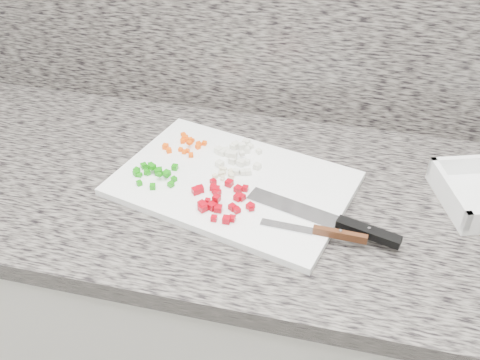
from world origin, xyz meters
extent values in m
cube|color=silver|center=(0.00, 1.44, 0.43)|extent=(3.92, 0.62, 0.86)
cube|color=#656059|center=(0.00, 1.44, 0.88)|extent=(3.96, 0.64, 0.04)
cube|color=white|center=(-0.09, 1.43, 0.91)|extent=(0.53, 0.42, 0.02)
cube|color=#FC4F05|center=(-0.20, 1.53, 0.92)|extent=(0.01, 0.01, 0.01)
cube|color=#FC4F05|center=(-0.20, 1.49, 0.92)|extent=(0.01, 0.01, 0.01)
cube|color=#FC4F05|center=(-0.24, 1.55, 0.92)|extent=(0.01, 0.01, 0.01)
cube|color=#FC4F05|center=(-0.23, 1.51, 0.92)|extent=(0.01, 0.01, 0.01)
cube|color=#FC4F05|center=(-0.22, 1.54, 0.93)|extent=(0.01, 0.01, 0.01)
cube|color=#FC4F05|center=(-0.22, 1.50, 0.92)|extent=(0.01, 0.01, 0.01)
cube|color=#FC4F05|center=(-0.22, 1.51, 0.92)|extent=(0.01, 0.01, 0.01)
cube|color=#FC4F05|center=(-0.22, 1.55, 0.92)|extent=(0.01, 0.01, 0.01)
cube|color=#FC4F05|center=(-0.24, 1.54, 0.92)|extent=(0.01, 0.01, 0.01)
cube|color=#FC4F05|center=(-0.26, 1.50, 0.92)|extent=(0.02, 0.02, 0.01)
cube|color=#FC4F05|center=(-0.22, 1.53, 0.93)|extent=(0.01, 0.01, 0.01)
cube|color=#FC4F05|center=(-0.20, 1.54, 0.92)|extent=(0.01, 0.01, 0.01)
cube|color=#FC4F05|center=(-0.25, 1.57, 0.92)|extent=(0.01, 0.01, 0.01)
cube|color=#FC4F05|center=(-0.23, 1.55, 0.92)|extent=(0.01, 0.01, 0.01)
cube|color=#FC4F05|center=(-0.19, 1.55, 0.92)|extent=(0.01, 0.01, 0.01)
cube|color=#FC4F05|center=(-0.24, 1.56, 0.92)|extent=(0.01, 0.01, 0.01)
cube|color=#FC4F05|center=(-0.27, 1.51, 0.92)|extent=(0.01, 0.01, 0.01)
cube|color=silver|center=(-0.13, 1.47, 0.92)|extent=(0.02, 0.02, 0.01)
cube|color=silver|center=(-0.07, 1.46, 0.92)|extent=(0.02, 0.02, 0.01)
cube|color=silver|center=(-0.09, 1.51, 0.93)|extent=(0.01, 0.01, 0.01)
cube|color=silver|center=(-0.12, 1.55, 0.92)|extent=(0.02, 0.02, 0.01)
cube|color=silver|center=(-0.08, 1.56, 0.92)|extent=(0.01, 0.01, 0.01)
cube|color=silver|center=(-0.11, 1.50, 0.93)|extent=(0.02, 0.02, 0.01)
cube|color=silver|center=(-0.12, 1.51, 0.92)|extent=(0.02, 0.02, 0.01)
cube|color=silver|center=(-0.14, 1.52, 0.92)|extent=(0.01, 0.01, 0.01)
cube|color=silver|center=(-0.10, 1.54, 0.93)|extent=(0.02, 0.02, 0.01)
cube|color=silver|center=(-0.06, 1.54, 0.92)|extent=(0.02, 0.02, 0.01)
cube|color=silver|center=(-0.09, 1.54, 0.92)|extent=(0.02, 0.02, 0.01)
cube|color=silver|center=(-0.10, 1.57, 0.92)|extent=(0.02, 0.02, 0.01)
cube|color=silver|center=(-0.11, 1.49, 0.92)|extent=(0.02, 0.02, 0.01)
cube|color=silver|center=(-0.14, 1.52, 0.92)|extent=(0.02, 0.02, 0.01)
cube|color=silver|center=(-0.05, 1.49, 0.92)|extent=(0.02, 0.02, 0.01)
cube|color=silver|center=(-0.09, 1.49, 0.92)|extent=(0.02, 0.02, 0.01)
cube|color=silver|center=(-0.08, 1.50, 0.92)|extent=(0.01, 0.01, 0.01)
cube|color=silver|center=(-0.15, 1.52, 0.92)|extent=(0.02, 0.02, 0.01)
cube|color=silver|center=(-0.12, 1.55, 0.92)|extent=(0.02, 0.02, 0.01)
cube|color=silver|center=(-0.08, 1.46, 0.92)|extent=(0.02, 0.02, 0.01)
cube|color=silver|center=(-0.13, 1.53, 0.92)|extent=(0.02, 0.02, 0.01)
cube|color=silver|center=(-0.09, 1.46, 0.92)|extent=(0.01, 0.01, 0.01)
cube|color=#13830B|center=(-0.26, 1.42, 0.93)|extent=(0.02, 0.02, 0.01)
cube|color=#13830B|center=(-0.30, 1.41, 0.92)|extent=(0.01, 0.01, 0.01)
cube|color=#13830B|center=(-0.29, 1.43, 0.92)|extent=(0.02, 0.02, 0.01)
cube|color=#13830B|center=(-0.22, 1.44, 0.92)|extent=(0.01, 0.01, 0.01)
cube|color=#13830B|center=(-0.25, 1.42, 0.92)|extent=(0.02, 0.02, 0.01)
cube|color=#13830B|center=(-0.29, 1.40, 0.92)|extent=(0.02, 0.02, 0.01)
cube|color=#13830B|center=(-0.27, 1.41, 0.92)|extent=(0.01, 0.01, 0.01)
cube|color=#13830B|center=(-0.25, 1.42, 0.92)|extent=(0.02, 0.02, 0.01)
cube|color=#13830B|center=(-0.23, 1.42, 0.92)|extent=(0.02, 0.02, 0.01)
cube|color=#13830B|center=(-0.21, 1.38, 0.92)|extent=(0.02, 0.02, 0.01)
cube|color=#13830B|center=(-0.24, 1.37, 0.92)|extent=(0.01, 0.01, 0.01)
cube|color=#13830B|center=(-0.23, 1.40, 0.93)|extent=(0.01, 0.01, 0.01)
cube|color=#13830B|center=(-0.27, 1.41, 0.92)|extent=(0.01, 0.01, 0.01)
cube|color=#13830B|center=(-0.28, 1.37, 0.92)|extent=(0.01, 0.01, 0.01)
cube|color=#13830B|center=(-0.29, 1.40, 0.92)|extent=(0.01, 0.01, 0.01)
cube|color=#13830B|center=(-0.28, 1.44, 0.92)|extent=(0.01, 0.01, 0.01)
cube|color=#13830B|center=(-0.21, 1.40, 0.92)|extent=(0.01, 0.01, 0.01)
cube|color=#13830B|center=(-0.24, 1.40, 0.93)|extent=(0.01, 0.01, 0.01)
cube|color=#A1020F|center=(-0.07, 1.37, 0.92)|extent=(0.02, 0.02, 0.01)
cube|color=#A1020F|center=(-0.13, 1.33, 0.92)|extent=(0.02, 0.02, 0.01)
cube|color=#A1020F|center=(-0.15, 1.37, 0.92)|extent=(0.02, 0.02, 0.01)
cube|color=#A1020F|center=(-0.11, 1.38, 0.92)|extent=(0.02, 0.02, 0.01)
cube|color=#A1020F|center=(-0.10, 1.33, 0.92)|extent=(0.02, 0.02, 0.01)
cube|color=#A1020F|center=(-0.06, 1.34, 0.92)|extent=(0.02, 0.02, 0.01)
cube|color=#A1020F|center=(-0.07, 1.40, 0.92)|extent=(0.02, 0.02, 0.01)
cube|color=#A1020F|center=(-0.10, 1.30, 0.92)|extent=(0.01, 0.01, 0.01)
cube|color=#A1020F|center=(-0.10, 1.35, 0.93)|extent=(0.02, 0.02, 0.01)
cube|color=#A1020F|center=(-0.07, 1.31, 0.92)|extent=(0.01, 0.01, 0.01)
cube|color=#A1020F|center=(-0.13, 1.33, 0.92)|extent=(0.02, 0.02, 0.01)
cube|color=#A1020F|center=(-0.12, 1.39, 0.92)|extent=(0.01, 0.01, 0.01)
cube|color=#A1020F|center=(-0.13, 1.34, 0.92)|extent=(0.02, 0.02, 0.01)
cube|color=#A1020F|center=(-0.06, 1.38, 0.92)|extent=(0.02, 0.02, 0.01)
cube|color=#A1020F|center=(-0.04, 1.35, 0.92)|extent=(0.02, 0.02, 0.01)
cube|color=#A1020F|center=(-0.12, 1.39, 0.92)|extent=(0.01, 0.01, 0.01)
cube|color=#A1020F|center=(-0.07, 1.34, 0.92)|extent=(0.02, 0.02, 0.01)
cube|color=#A1020F|center=(-0.12, 1.35, 0.92)|extent=(0.01, 0.01, 0.01)
cube|color=#A1020F|center=(-0.06, 1.41, 0.92)|extent=(0.01, 0.01, 0.01)
cube|color=#A1020F|center=(-0.13, 1.41, 0.92)|extent=(0.02, 0.02, 0.01)
cube|color=#A1020F|center=(-0.11, 1.34, 0.92)|extent=(0.02, 0.02, 0.01)
cube|color=#A1020F|center=(-0.15, 1.38, 0.92)|extent=(0.02, 0.02, 0.01)
cube|color=#A1020F|center=(-0.10, 1.41, 0.92)|extent=(0.02, 0.02, 0.01)
cube|color=#A1020F|center=(-0.06, 1.31, 0.92)|extent=(0.01, 0.01, 0.01)
cube|color=#A1020F|center=(-0.04, 1.35, 0.92)|extent=(0.01, 0.01, 0.01)
cube|color=beige|center=(-0.12, 1.44, 0.92)|extent=(0.01, 0.01, 0.01)
cube|color=beige|center=(-0.10, 1.42, 0.92)|extent=(0.01, 0.01, 0.01)
cube|color=beige|center=(-0.11, 1.43, 0.92)|extent=(0.01, 0.01, 0.01)
cube|color=beige|center=(-0.10, 1.45, 0.92)|extent=(0.01, 0.01, 0.01)
cube|color=beige|center=(-0.13, 1.43, 0.92)|extent=(0.01, 0.01, 0.01)
cube|color=beige|center=(-0.12, 1.46, 0.92)|extent=(0.01, 0.01, 0.01)
cube|color=beige|center=(-0.10, 1.44, 0.92)|extent=(0.01, 0.01, 0.01)
cube|color=beige|center=(-0.13, 1.46, 0.92)|extent=(0.01, 0.01, 0.01)
cube|color=beige|center=(-0.10, 1.46, 0.92)|extent=(0.01, 0.01, 0.01)
cube|color=beige|center=(-0.11, 1.43, 0.92)|extent=(0.01, 0.01, 0.00)
cube|color=beige|center=(-0.12, 1.45, 0.92)|extent=(0.01, 0.01, 0.01)
cube|color=#B8B9BF|center=(0.04, 1.37, 0.92)|extent=(0.19, 0.09, 0.00)
cube|color=black|center=(0.19, 1.33, 0.92)|extent=(0.12, 0.06, 0.02)
cylinder|color=#B8B9BF|center=(0.19, 1.33, 0.93)|extent=(0.01, 0.01, 0.00)
cube|color=#B8B9BF|center=(0.04, 1.32, 0.92)|extent=(0.10, 0.02, 0.00)
cube|color=#492512|center=(0.14, 1.31, 0.92)|extent=(0.10, 0.02, 0.02)
cylinder|color=#B8B9BF|center=(0.14, 1.31, 0.93)|extent=(0.01, 0.01, 0.00)
cube|color=white|center=(0.34, 1.48, 0.93)|extent=(0.07, 0.18, 0.04)
camera|label=1|loc=(0.13, 0.59, 1.59)|focal=40.00mm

